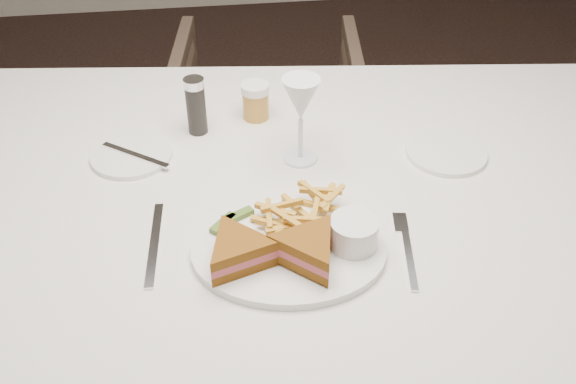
# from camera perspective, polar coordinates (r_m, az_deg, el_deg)

# --- Properties ---
(ground) EXTENTS (5.00, 5.00, 0.00)m
(ground) POSITION_cam_1_polar(r_m,az_deg,el_deg) (1.91, -11.54, -13.67)
(ground) COLOR black
(ground) RESTS_ON ground
(table) EXTENTS (1.65, 1.20, 0.75)m
(table) POSITION_cam_1_polar(r_m,az_deg,el_deg) (1.43, -0.27, -12.19)
(table) COLOR silver
(table) RESTS_ON ground
(chair_far) EXTENTS (0.69, 0.65, 0.64)m
(chair_far) POSITION_cam_1_polar(r_m,az_deg,el_deg) (2.22, -1.78, 6.71)
(chair_far) COLOR #4C3B2F
(chair_far) RESTS_ON ground
(table_setting) EXTENTS (0.78, 0.67, 0.18)m
(table_setting) POSITION_cam_1_polar(r_m,az_deg,el_deg) (1.10, -0.14, -0.68)
(table_setting) COLOR white
(table_setting) RESTS_ON table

